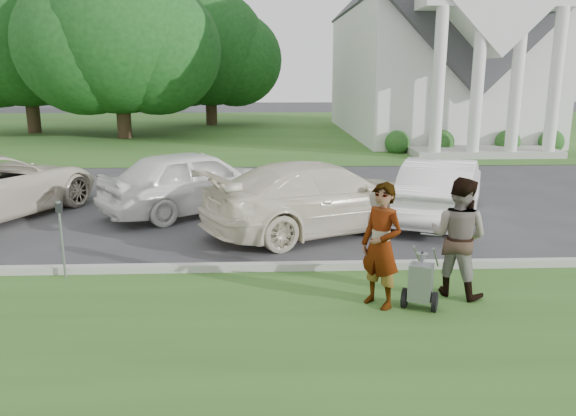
{
  "coord_description": "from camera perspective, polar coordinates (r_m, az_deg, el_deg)",
  "views": [
    {
      "loc": [
        -0.43,
        -8.99,
        3.47
      ],
      "look_at": [
        -0.04,
        0.0,
        1.3
      ],
      "focal_mm": 35.0,
      "sensor_mm": 36.0,
      "label": 1
    }
  ],
  "objects": [
    {
      "name": "ground",
      "position": [
        9.64,
        0.25,
        -7.51
      ],
      "size": [
        120.0,
        120.0,
        0.0
      ],
      "primitive_type": "plane",
      "color": "#333335",
      "rests_on": "ground"
    },
    {
      "name": "grass_strip",
      "position": [
        6.93,
        1.47,
        -16.41
      ],
      "size": [
        80.0,
        7.0,
        0.01
      ],
      "primitive_type": "cube",
      "color": "#30551D",
      "rests_on": "ground"
    },
    {
      "name": "church_lawn",
      "position": [
        36.16,
        -1.78,
        8.06
      ],
      "size": [
        80.0,
        30.0,
        0.01
      ],
      "primitive_type": "cube",
      "color": "#30551D",
      "rests_on": "ground"
    },
    {
      "name": "curb",
      "position": [
        10.13,
        0.11,
        -6.0
      ],
      "size": [
        80.0,
        0.18,
        0.15
      ],
      "primitive_type": "cube",
      "color": "#9E9E93",
      "rests_on": "ground"
    },
    {
      "name": "church",
      "position": [
        33.55,
        14.55,
        17.37
      ],
      "size": [
        9.19,
        19.0,
        24.1
      ],
      "color": "white",
      "rests_on": "ground"
    },
    {
      "name": "tree_left",
      "position": [
        31.93,
        -16.85,
        15.95
      ],
      "size": [
        10.63,
        8.4,
        9.71
      ],
      "color": "#332316",
      "rests_on": "ground"
    },
    {
      "name": "tree_far",
      "position": [
        36.66,
        -25.21,
        15.81
      ],
      "size": [
        11.64,
        9.2,
        10.73
      ],
      "color": "#332316",
      "rests_on": "ground"
    },
    {
      "name": "tree_back",
      "position": [
        39.16,
        -7.98,
        15.28
      ],
      "size": [
        9.61,
        7.6,
        8.89
      ],
      "color": "#332316",
      "rests_on": "ground"
    },
    {
      "name": "striping_cart",
      "position": [
        8.67,
        13.32,
        -7.46
      ],
      "size": [
        0.81,
        1.1,
        0.95
      ],
      "rotation": [
        0.0,
        0.0,
        -0.43
      ],
      "color": "black",
      "rests_on": "ground"
    },
    {
      "name": "person_left",
      "position": [
        8.48,
        9.45,
        -3.89
      ],
      "size": [
        0.79,
        0.82,
        1.9
      ],
      "primitive_type": "imported",
      "rotation": [
        0.0,
        0.0,
        -0.87
      ],
      "color": "#999999",
      "rests_on": "ground"
    },
    {
      "name": "person_right",
      "position": [
        9.2,
        16.91,
        -2.91
      ],
      "size": [
        1.17,
        1.14,
        1.9
      ],
      "primitive_type": "imported",
      "rotation": [
        0.0,
        0.0,
        2.45
      ],
      "color": "#999999",
      "rests_on": "ground"
    },
    {
      "name": "parking_meter_near",
      "position": [
        10.29,
        -22.06,
        -2.12
      ],
      "size": [
        0.1,
        0.09,
        1.36
      ],
      "color": "gray",
      "rests_on": "ground"
    },
    {
      "name": "car_b",
      "position": [
        14.41,
        -9.41,
        2.76
      ],
      "size": [
        5.0,
        4.29,
        1.62
      ],
      "primitive_type": "imported",
      "rotation": [
        0.0,
        0.0,
        2.18
      ],
      "color": "white",
      "rests_on": "ground"
    },
    {
      "name": "car_c",
      "position": [
        12.5,
        3.33,
        1.13
      ],
      "size": [
        5.78,
        4.38,
        1.56
      ],
      "primitive_type": "imported",
      "rotation": [
        0.0,
        0.0,
        2.04
      ],
      "color": "#EDE4C9",
      "rests_on": "ground"
    },
    {
      "name": "car_d",
      "position": [
        14.0,
        15.27,
        1.88
      ],
      "size": [
        3.29,
        4.8,
        1.5
      ],
      "primitive_type": "imported",
      "rotation": [
        0.0,
        0.0,
        2.72
      ],
      "color": "white",
      "rests_on": "ground"
    }
  ]
}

